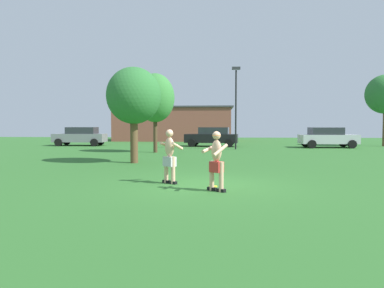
# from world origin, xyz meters

# --- Properties ---
(ground_plane) EXTENTS (80.00, 80.00, 0.00)m
(ground_plane) POSITION_xyz_m (0.00, 0.00, 0.00)
(ground_plane) COLOR #2D6628
(player_with_cap) EXTENTS (0.73, 0.79, 1.65)m
(player_with_cap) POSITION_xyz_m (0.31, -0.93, 0.90)
(player_with_cap) COLOR black
(player_with_cap) RESTS_ON ground_plane
(player_in_gray) EXTENTS (0.75, 0.84, 1.68)m
(player_in_gray) POSITION_xyz_m (-1.14, 0.31, 0.89)
(player_in_gray) COLOR black
(player_in_gray) RESTS_ON ground_plane
(frisbee) EXTENTS (0.25, 0.25, 0.03)m
(frisbee) POSITION_xyz_m (0.21, -0.20, 0.01)
(frisbee) COLOR yellow
(frisbee) RESTS_ON ground_plane
(car_black_near_post) EXTENTS (4.45, 2.36, 1.58)m
(car_black_near_post) POSITION_xyz_m (-0.16, 19.56, 0.82)
(car_black_near_post) COLOR black
(car_black_near_post) RESTS_ON ground_plane
(car_gray_mid_lot) EXTENTS (4.36, 2.14, 1.58)m
(car_gray_mid_lot) POSITION_xyz_m (-11.37, 19.78, 0.82)
(car_gray_mid_lot) COLOR slate
(car_gray_mid_lot) RESTS_ON ground_plane
(car_silver_far_end) EXTENTS (4.37, 2.17, 1.58)m
(car_silver_far_end) POSITION_xyz_m (8.84, 18.51, 0.82)
(car_silver_far_end) COLOR silver
(car_silver_far_end) RESTS_ON ground_plane
(lamp_post) EXTENTS (0.60, 0.24, 5.96)m
(lamp_post) POSITION_xyz_m (1.61, 16.06, 3.63)
(lamp_post) COLOR black
(lamp_post) RESTS_ON ground_plane
(outbuilding_behind_lot) EXTENTS (13.04, 6.45, 3.74)m
(outbuilding_behind_lot) POSITION_xyz_m (-4.62, 30.30, 1.88)
(outbuilding_behind_lot) COLOR brown
(outbuilding_behind_lot) RESTS_ON ground_plane
(tree_left_field) EXTENTS (2.50, 2.50, 5.10)m
(tree_left_field) POSITION_xyz_m (-3.72, 12.75, 3.51)
(tree_left_field) COLOR #4C3823
(tree_left_field) RESTS_ON ground_plane
(tree_behind_players) EXTENTS (2.56, 2.56, 4.51)m
(tree_behind_players) POSITION_xyz_m (-3.62, 6.22, 3.14)
(tree_behind_players) COLOR brown
(tree_behind_players) RESTS_ON ground_plane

